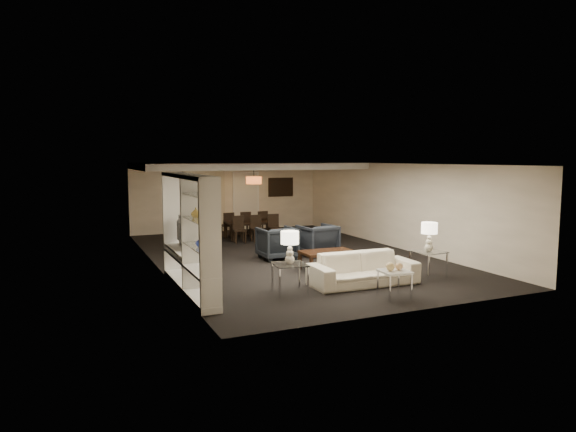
{
  "coord_description": "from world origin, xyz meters",
  "views": [
    {
      "loc": [
        -5.55,
        -12.59,
        2.66
      ],
      "look_at": [
        0.0,
        0.0,
        1.1
      ],
      "focal_mm": 32.0,
      "sensor_mm": 36.0,
      "label": 1
    }
  ],
  "objects_px": {
    "coffee_table": "(327,260)",
    "side_table_left": "(290,278)",
    "chair_nm": "(257,228)",
    "floor_lamp": "(193,210)",
    "armchair_right": "(317,240)",
    "sofa": "(363,269)",
    "pendant_light": "(254,180)",
    "vase_blue": "(200,242)",
    "chair_nr": "(275,227)",
    "table_lamp_left": "(290,248)",
    "armchair_left": "(277,243)",
    "chair_fl": "(227,225)",
    "table_lamp_right": "(429,237)",
    "television": "(180,232)",
    "chair_nl": "(240,230)",
    "vase_amber": "(196,213)",
    "chair_fm": "(244,224)",
    "marble_table": "(394,284)",
    "chair_fr": "(261,223)",
    "dining_table": "(251,230)",
    "floor_speaker": "(208,258)",
    "side_table_right": "(428,264)"
  },
  "relations": [
    {
      "from": "table_lamp_left",
      "to": "table_lamp_right",
      "type": "xyz_separation_m",
      "value": [
        3.4,
        0.0,
        0.0
      ]
    },
    {
      "from": "pendant_light",
      "to": "marble_table",
      "type": "relative_size",
      "value": 0.99
    },
    {
      "from": "armchair_left",
      "to": "chair_fl",
      "type": "relative_size",
      "value": 1.11
    },
    {
      "from": "chair_fr",
      "to": "vase_blue",
      "type": "bearing_deg",
      "value": 54.73
    },
    {
      "from": "side_table_right",
      "to": "floor_lamp",
      "type": "distance_m",
      "value": 8.63
    },
    {
      "from": "dining_table",
      "to": "chair_nr",
      "type": "relative_size",
      "value": 1.92
    },
    {
      "from": "side_table_right",
      "to": "floor_lamp",
      "type": "height_order",
      "value": "floor_lamp"
    },
    {
      "from": "television",
      "to": "armchair_right",
      "type": "bearing_deg",
      "value": -70.19
    },
    {
      "from": "pendant_light",
      "to": "table_lamp_left",
      "type": "height_order",
      "value": "pendant_light"
    },
    {
      "from": "armchair_left",
      "to": "vase_blue",
      "type": "height_order",
      "value": "vase_blue"
    },
    {
      "from": "marble_table",
      "to": "television",
      "type": "xyz_separation_m",
      "value": [
        -3.46,
        2.94,
        0.81
      ]
    },
    {
      "from": "sofa",
      "to": "table_lamp_right",
      "type": "xyz_separation_m",
      "value": [
        1.7,
        0.0,
        0.58
      ]
    },
    {
      "from": "floor_lamp",
      "to": "coffee_table",
      "type": "bearing_deg",
      "value": -74.47
    },
    {
      "from": "armchair_right",
      "to": "side_table_right",
      "type": "height_order",
      "value": "armchair_right"
    },
    {
      "from": "table_lamp_right",
      "to": "marble_table",
      "type": "bearing_deg",
      "value": -147.09
    },
    {
      "from": "armchair_right",
      "to": "sofa",
      "type": "bearing_deg",
      "value": 74.21
    },
    {
      "from": "coffee_table",
      "to": "chair_fm",
      "type": "xyz_separation_m",
      "value": [
        -0.09,
        5.85,
        0.2
      ]
    },
    {
      "from": "chair_nl",
      "to": "chair_fl",
      "type": "height_order",
      "value": "same"
    },
    {
      "from": "chair_nm",
      "to": "chair_fl",
      "type": "height_order",
      "value": "same"
    },
    {
      "from": "vase_amber",
      "to": "marble_table",
      "type": "bearing_deg",
      "value": -21.04
    },
    {
      "from": "chair_fr",
      "to": "pendant_light",
      "type": "bearing_deg",
      "value": 39.92
    },
    {
      "from": "sofa",
      "to": "floor_lamp",
      "type": "bearing_deg",
      "value": 103.97
    },
    {
      "from": "side_table_left",
      "to": "chair_nr",
      "type": "xyz_separation_m",
      "value": [
        2.21,
        6.15,
        0.13
      ]
    },
    {
      "from": "vase_blue",
      "to": "chair_fl",
      "type": "height_order",
      "value": "vase_blue"
    },
    {
      "from": "pendant_light",
      "to": "vase_blue",
      "type": "bearing_deg",
      "value": -117.14
    },
    {
      "from": "chair_nm",
      "to": "floor_lamp",
      "type": "relative_size",
      "value": 0.46
    },
    {
      "from": "floor_speaker",
      "to": "marble_table",
      "type": "bearing_deg",
      "value": -49.96
    },
    {
      "from": "side_table_left",
      "to": "chair_nl",
      "type": "distance_m",
      "value": 6.23
    },
    {
      "from": "vase_amber",
      "to": "pendant_light",
      "type": "bearing_deg",
      "value": 61.98
    },
    {
      "from": "side_table_left",
      "to": "dining_table",
      "type": "height_order",
      "value": "side_table_left"
    },
    {
      "from": "pendant_light",
      "to": "coffee_table",
      "type": "height_order",
      "value": "pendant_light"
    },
    {
      "from": "chair_nr",
      "to": "table_lamp_left",
      "type": "bearing_deg",
      "value": -106.42
    },
    {
      "from": "vase_amber",
      "to": "chair_fm",
      "type": "relative_size",
      "value": 0.22
    },
    {
      "from": "pendant_light",
      "to": "chair_nl",
      "type": "distance_m",
      "value": 1.92
    },
    {
      "from": "side_table_left",
      "to": "chair_nm",
      "type": "bearing_deg",
      "value": 75.34
    },
    {
      "from": "dining_table",
      "to": "chair_fl",
      "type": "xyz_separation_m",
      "value": [
        -0.6,
        0.65,
        0.14
      ]
    },
    {
      "from": "television",
      "to": "vase_amber",
      "type": "bearing_deg",
      "value": 178.92
    },
    {
      "from": "chair_fm",
      "to": "floor_lamp",
      "type": "distance_m",
      "value": 1.79
    },
    {
      "from": "table_lamp_right",
      "to": "vase_blue",
      "type": "xyz_separation_m",
      "value": [
        -5.19,
        -0.02,
        0.23
      ]
    },
    {
      "from": "chair_nr",
      "to": "chair_nl",
      "type": "bearing_deg",
      "value": -176.66
    },
    {
      "from": "pendant_light",
      "to": "table_lamp_right",
      "type": "height_order",
      "value": "pendant_light"
    },
    {
      "from": "armchair_right",
      "to": "side_table_right",
      "type": "bearing_deg",
      "value": 102.95
    },
    {
      "from": "marble_table",
      "to": "dining_table",
      "type": "relative_size",
      "value": 0.32
    },
    {
      "from": "coffee_table",
      "to": "side_table_left",
      "type": "distance_m",
      "value": 2.34
    },
    {
      "from": "table_lamp_left",
      "to": "chair_nr",
      "type": "distance_m",
      "value": 6.55
    },
    {
      "from": "television",
      "to": "vase_blue",
      "type": "distance_m",
      "value": 1.85
    },
    {
      "from": "coffee_table",
      "to": "vase_blue",
      "type": "distance_m",
      "value": 3.96
    },
    {
      "from": "chair_nl",
      "to": "chair_nm",
      "type": "xyz_separation_m",
      "value": [
        0.6,
        0.0,
        0.0
      ]
    },
    {
      "from": "television",
      "to": "chair_nm",
      "type": "height_order",
      "value": "television"
    },
    {
      "from": "armchair_left",
      "to": "chair_fl",
      "type": "distance_m",
      "value": 4.15
    }
  ]
}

